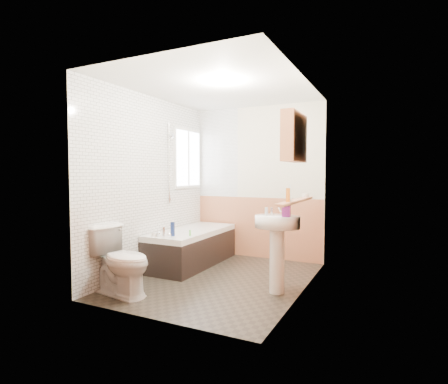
{
  "coord_description": "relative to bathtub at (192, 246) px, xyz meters",
  "views": [
    {
      "loc": [
        2.06,
        -4.04,
        1.4
      ],
      "look_at": [
        0.0,
        0.15,
        1.15
      ],
      "focal_mm": 28.0,
      "sensor_mm": 36.0,
      "label": 1
    }
  ],
  "objects": [
    {
      "name": "toilet",
      "position": [
        -0.03,
        -1.51,
        0.11
      ],
      "size": [
        0.86,
        0.57,
        0.79
      ],
      "primitive_type": "imported",
      "rotation": [
        0.0,
        0.0,
        1.42
      ],
      "color": "white",
      "rests_on": "floor"
    },
    {
      "name": "bathtub",
      "position": [
        0.0,
        0.0,
        0.0
      ],
      "size": [
        0.7,
        1.65,
        0.68
      ],
      "color": "black",
      "rests_on": "floor"
    },
    {
      "name": "wall_front",
      "position": [
        0.73,
        -1.92,
        0.97
      ],
      "size": [
        2.2,
        0.02,
        2.5
      ],
      "primitive_type": "cube",
      "color": "beige",
      "rests_on": "ground"
    },
    {
      "name": "clear_bottle",
      "position": [
        1.45,
        -0.71,
        0.68
      ],
      "size": [
        0.04,
        0.04,
        0.1
      ],
      "primitive_type": "cylinder",
      "rotation": [
        0.0,
        0.0,
        -0.35
      ],
      "color": "silver",
      "rests_on": "sink"
    },
    {
      "name": "pine_shelf",
      "position": [
        1.77,
        -0.61,
        0.8
      ],
      "size": [
        0.1,
        1.33,
        0.03
      ],
      "primitive_type": "cube",
      "color": "#CE7E54",
      "rests_on": "wall_right"
    },
    {
      "name": "orange_bottle",
      "position": [
        0.26,
        -0.47,
        0.3
      ],
      "size": [
        0.03,
        0.03,
        0.08
      ],
      "primitive_type": "cylinder",
      "rotation": [
        0.0,
        0.0,
        -0.43
      ],
      "color": "#59C647",
      "rests_on": "bathtub"
    },
    {
      "name": "cream_jar",
      "position": [
        -0.16,
        -0.72,
        0.28
      ],
      "size": [
        0.09,
        0.09,
        0.04
      ],
      "primitive_type": "cylinder",
      "rotation": [
        0.0,
        0.0,
        -0.35
      ],
      "color": "silver",
      "rests_on": "bathtub"
    },
    {
      "name": "tile_return_back",
      "position": [
        0.01,
        0.87,
        1.47
      ],
      "size": [
        0.75,
        0.01,
        1.5
      ],
      "primitive_type": "cube",
      "color": "white",
      "rests_on": "wall_back"
    },
    {
      "name": "wainscot_back",
      "position": [
        0.73,
        0.87,
        0.22
      ],
      "size": [
        2.2,
        0.01,
        1.0
      ],
      "primitive_type": "cube",
      "color": "#CE7E54",
      "rests_on": "wall_back"
    },
    {
      "name": "medicine_cabinet",
      "position": [
        1.74,
        -0.61,
        1.53
      ],
      "size": [
        0.16,
        0.62,
        0.56
      ],
      "color": "#CE7E54",
      "rests_on": "wall_right"
    },
    {
      "name": "blue_gel",
      "position": [
        0.06,
        -0.6,
        0.35
      ],
      "size": [
        0.06,
        0.05,
        0.19
      ],
      "primitive_type": "cube",
      "rotation": [
        0.0,
        0.0,
        0.35
      ],
      "color": "navy",
      "rests_on": "bathtub"
    },
    {
      "name": "black_jar",
      "position": [
        1.77,
        -0.12,
        0.84
      ],
      "size": [
        0.09,
        0.09,
        0.05
      ],
      "primitive_type": "cylinder",
      "rotation": [
        0.0,
        0.0,
        0.22
      ],
      "color": "silver",
      "rests_on": "pine_shelf"
    },
    {
      "name": "shower_riser",
      "position": [
        -0.31,
        -0.13,
        1.39
      ],
      "size": [
        0.11,
        0.08,
        1.23
      ],
      "color": "silver",
      "rests_on": "wall_left"
    },
    {
      "name": "wall_right",
      "position": [
        1.84,
        -0.51,
        0.97
      ],
      "size": [
        0.02,
        2.8,
        2.5
      ],
      "primitive_type": "cube",
      "color": "beige",
      "rests_on": "ground"
    },
    {
      "name": "ceiling",
      "position": [
        0.73,
        -0.51,
        2.22
      ],
      "size": [
        2.8,
        2.8,
        0.0
      ],
      "primitive_type": "plane",
      "rotation": [
        3.14,
        0.0,
        0.0
      ],
      "color": "white",
      "rests_on": "ground"
    },
    {
      "name": "wall_back",
      "position": [
        0.73,
        0.9,
        0.97
      ],
      "size": [
        2.2,
        0.02,
        2.5
      ],
      "primitive_type": "cube",
      "color": "beige",
      "rests_on": "ground"
    },
    {
      "name": "floor",
      "position": [
        0.73,
        -0.51,
        -0.28
      ],
      "size": [
        2.8,
        2.8,
        0.0
      ],
      "primitive_type": "plane",
      "color": "black",
      "rests_on": "ground"
    },
    {
      "name": "soap_bottle",
      "position": [
        1.69,
        -0.73,
        0.67
      ],
      "size": [
        0.11,
        0.21,
        0.09
      ],
      "primitive_type": "imported",
      "rotation": [
        0.0,
        0.0,
        0.12
      ],
      "color": "purple",
      "rests_on": "sink"
    },
    {
      "name": "sink",
      "position": [
        1.57,
        -0.67,
        0.37
      ],
      "size": [
        0.53,
        0.43,
        1.02
      ],
      "rotation": [
        0.0,
        0.0,
        0.19
      ],
      "color": "white",
      "rests_on": "floor"
    },
    {
      "name": "window",
      "position": [
        -0.33,
        0.44,
        1.37
      ],
      "size": [
        0.03,
        0.79,
        0.99
      ],
      "color": "white",
      "rests_on": "wall_left"
    },
    {
      "name": "tile_cladding_left",
      "position": [
        -0.36,
        -0.51,
        0.97
      ],
      "size": [
        0.01,
        2.8,
        2.5
      ],
      "primitive_type": "cube",
      "color": "white",
      "rests_on": "wall_left"
    },
    {
      "name": "foam_can",
      "position": [
        1.77,
        -0.94,
        0.89
      ],
      "size": [
        0.05,
        0.05,
        0.15
      ],
      "primitive_type": "cylinder",
      "rotation": [
        0.0,
        0.0,
        0.16
      ],
      "color": "orange",
      "rests_on": "pine_shelf"
    },
    {
      "name": "green_bottle",
      "position": [
        1.77,
        -0.86,
        0.92
      ],
      "size": [
        0.04,
        0.04,
        0.2
      ],
      "primitive_type": "cone",
      "rotation": [
        0.0,
        0.0,
        0.09
      ],
      "color": "silver",
      "rests_on": "pine_shelf"
    },
    {
      "name": "wainscot_front",
      "position": [
        0.73,
        -1.9,
        0.22
      ],
      "size": [
        2.2,
        0.01,
        1.0
      ],
      "primitive_type": "cube",
      "color": "#CE7E54",
      "rests_on": "wall_front"
    },
    {
      "name": "wainscot_right",
      "position": [
        1.82,
        -0.51,
        0.22
      ],
      "size": [
        0.01,
        2.8,
        1.0
      ],
      "primitive_type": "cube",
      "color": "#CE7E54",
      "rests_on": "wall_right"
    },
    {
      "name": "wall_left",
      "position": [
        -0.38,
        -0.51,
        0.97
      ],
      "size": [
        0.02,
        2.8,
        2.5
      ],
      "primitive_type": "cube",
      "color": "beige",
      "rests_on": "ground"
    }
  ]
}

